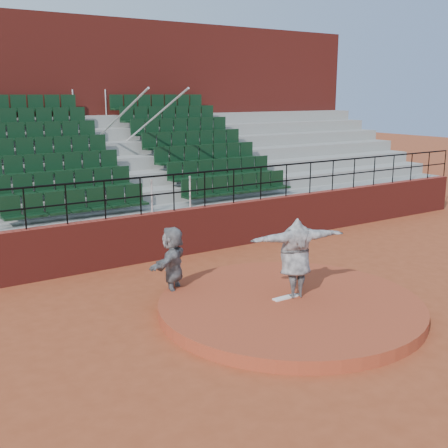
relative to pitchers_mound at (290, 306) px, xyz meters
The scene contains 9 objects.
ground 0.12m from the pitchers_mound, ahead, with size 90.00×90.00×0.00m, color #974122.
pitchers_mound is the anchor object (origin of this frame).
pitching_rubber 0.21m from the pitchers_mound, 90.00° to the left, with size 0.60×0.15×0.03m, color white.
boundary_wall 5.03m from the pitchers_mound, 90.00° to the left, with size 24.00×0.30×1.30m, color maroon.
wall_railing 5.35m from the pitchers_mound, 90.00° to the left, with size 24.04×0.05×1.03m.
seating_deck 8.74m from the pitchers_mound, 90.00° to the left, with size 24.00×5.97×4.63m.
press_box_facade 13.06m from the pitchers_mound, 90.00° to the left, with size 24.00×3.00×7.10m, color maroon.
pitcher 1.01m from the pitchers_mound, 30.09° to the left, with size 2.10×0.57×1.71m, color black.
fielder 2.71m from the pitchers_mound, 129.67° to the left, with size 1.53×0.49×1.65m, color black.
Camera 1 is at (-7.25, -8.43, 4.45)m, focal length 45.00 mm.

